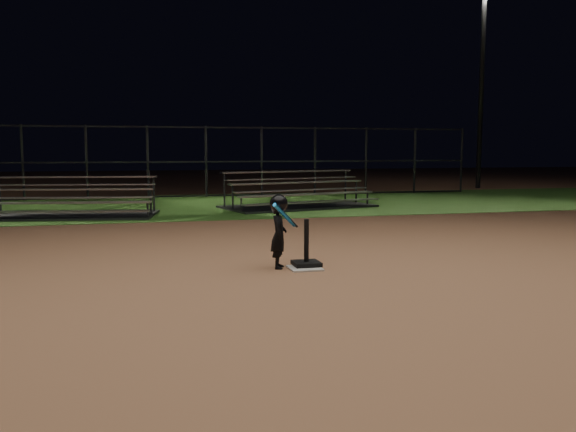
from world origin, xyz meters
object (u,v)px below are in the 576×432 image
at_px(bleacher_left, 72,209).
at_px(bleacher_right, 299,200).
at_px(batting_tee, 306,258).
at_px(home_plate, 305,268).
at_px(child_batter, 279,229).
at_px(light_pole_right, 483,72).

relative_size(bleacher_left, bleacher_right, 0.93).
distance_m(batting_tee, bleacher_right, 8.71).
relative_size(batting_tee, bleacher_right, 0.14).
bearing_deg(home_plate, child_batter, 156.67).
xyz_separation_m(batting_tee, bleacher_right, (2.14, 8.45, 0.08)).
relative_size(bleacher_right, light_pole_right, 0.56).
bearing_deg(bleacher_right, bleacher_left, 173.96).
xyz_separation_m(bleacher_right, light_pole_right, (9.81, 6.37, 4.73)).
bearing_deg(home_plate, bleacher_left, 117.25).
height_order(home_plate, child_batter, child_batter).
distance_m(batting_tee, child_batter, 0.58).
relative_size(batting_tee, bleacher_left, 0.16).
bearing_deg(child_batter, home_plate, -97.48).
height_order(bleacher_left, bleacher_right, bleacher_right).
height_order(bleacher_right, light_pole_right, light_pole_right).
bearing_deg(child_batter, bleacher_left, 41.47).
xyz_separation_m(child_batter, light_pole_right, (12.34, 14.79, 4.38)).
distance_m(home_plate, bleacher_right, 8.85).
distance_m(home_plate, light_pole_right, 19.79).
height_order(home_plate, bleacher_left, bleacher_left).
height_order(child_batter, light_pole_right, light_pole_right).
bearing_deg(batting_tee, home_plate, -114.63).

